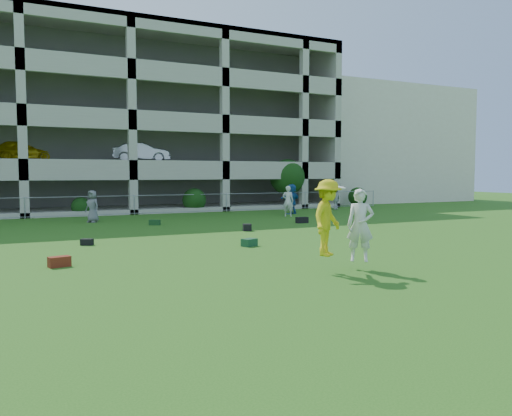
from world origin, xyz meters
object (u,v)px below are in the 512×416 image
stucco_building (356,147)px  bystander_c (92,206)px  bystander_f (335,198)px  frisbee_contest (336,220)px  bystander_d (292,199)px  bystander_e (288,201)px  parking_garage (109,127)px  crate_d (247,227)px

stucco_building → bystander_c: (-25.90, -12.78, -4.18)m
bystander_f → frisbee_contest: size_ratio=0.76×
bystander_d → bystander_c: bearing=-24.2°
frisbee_contest → bystander_d: bearing=64.1°
frisbee_contest → bystander_e: bearing=65.2°
bystander_c → bystander_e: 10.80m
bystander_e → frisbee_contest: bearing=99.4°
bystander_e → bystander_f: bystander_e is taller
bystander_e → parking_garage: size_ratio=0.06×
stucco_building → bystander_e: 21.04m
stucco_building → bystander_e: size_ratio=8.99×
bystander_d → bystander_f: bearing=178.9°
stucco_building → bystander_e: stucco_building is taller
bystander_d → bystander_f: (4.57, 2.01, -0.11)m
crate_d → frisbee_contest: (-1.70, -9.21, 1.18)m
crate_d → parking_garage: size_ratio=0.01×
bystander_e → crate_d: bystander_e is taller
bystander_e → bystander_f: (5.59, 3.38, -0.08)m
stucco_building → bystander_c: size_ratio=9.80×
bystander_f → bystander_d: bearing=-1.7°
frisbee_contest → parking_garage: size_ratio=0.07×
bystander_e → frisbee_contest: frisbee_contest is taller
bystander_e → crate_d: (-5.16, -5.63, -0.74)m
bystander_c → parking_garage: bearing=128.4°
bystander_c → bystander_d: size_ratio=0.88×
bystander_e → stucco_building: bearing=-103.1°
bystander_e → bystander_c: bearing=27.7°
bystander_f → bystander_e: bearing=5.6°
bystander_f → crate_d: bystander_f is taller
bystander_f → frisbee_contest: 22.06m
bystander_e → bystander_f: bearing=-114.7°
bystander_d → frisbee_contest: frisbee_contest is taller
stucco_building → parking_garage: (-23.01, -0.30, 1.01)m
stucco_building → bystander_f: bearing=-132.0°
bystander_c → frisbee_contest: size_ratio=0.76×
bystander_f → crate_d: size_ratio=4.66×
stucco_building → crate_d: size_ratio=45.71×
crate_d → bystander_f: bearing=39.9°
bystander_d → parking_garage: bearing=-79.2°
stucco_building → bystander_c: stucco_building is taller
stucco_building → bystander_f: (-9.58, -10.62, -4.19)m
bystander_e → parking_garage: (-7.84, 13.70, 5.12)m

